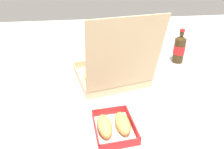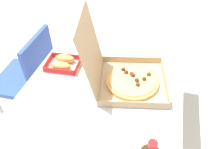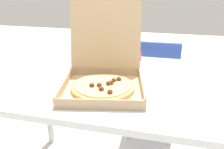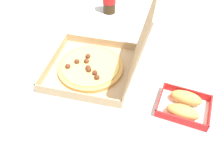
% 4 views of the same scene
% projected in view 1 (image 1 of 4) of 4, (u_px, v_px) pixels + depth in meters
% --- Properties ---
extents(dining_table, '(1.48, 0.84, 0.76)m').
position_uv_depth(dining_table, '(99.00, 104.00, 1.02)').
color(dining_table, silver).
rests_on(dining_table, ground_plane).
extents(pizza_box_open, '(0.44, 0.50, 0.40)m').
position_uv_depth(pizza_box_open, '(112.00, 72.00, 1.06)').
color(pizza_box_open, tan).
rests_on(pizza_box_open, dining_table).
extents(bread_side_box, '(0.16, 0.20, 0.06)m').
position_uv_depth(bread_side_box, '(114.00, 125.00, 0.74)').
color(bread_side_box, white).
rests_on(bread_side_box, dining_table).
extents(cola_bottle, '(0.07, 0.07, 0.22)m').
position_uv_depth(cola_bottle, '(179.00, 49.00, 1.26)').
color(cola_bottle, '#33230F').
rests_on(cola_bottle, dining_table).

